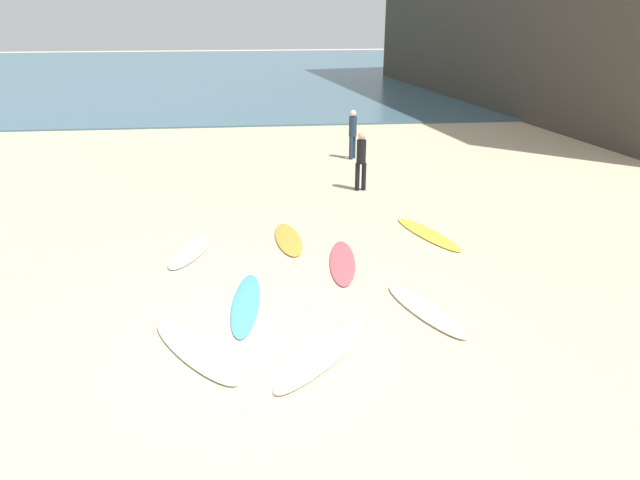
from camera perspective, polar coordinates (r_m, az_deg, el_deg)
The scene contains 12 objects.
ground_plane at distance 9.55m, azimuth -6.81°, elevation -10.87°, with size 120.00×120.00×0.00m, color #C6B28E.
ocean_water at distance 45.79m, azimuth -6.17°, elevation 16.68°, with size 120.00×40.00×0.08m, color #426675.
surfboard_0 at distance 13.44m, azimuth -3.27°, elevation 0.10°, with size 0.59×2.05×0.08m, color orange.
surfboard_1 at distance 14.00m, azimuth 11.01°, elevation 0.63°, with size 0.54×2.41×0.06m, color yellow.
surfboard_2 at distance 10.61m, azimuth 10.79°, elevation -7.07°, with size 0.53×2.22×0.09m, color white.
surfboard_3 at distance 9.26m, azimuth 0.42°, elevation -11.62°, with size 0.56×2.51×0.08m, color silver.
surfboard_4 at distance 10.75m, azimuth -7.61°, elevation -6.50°, with size 0.52×2.44×0.06m, color #479DDD.
surfboard_5 at distance 12.27m, azimuth 2.31°, elevation -2.28°, with size 0.56×2.29×0.07m, color #D64F57.
surfboard_6 at distance 13.10m, azimuth -13.11°, elevation -1.15°, with size 0.59×1.93×0.08m, color white.
surfboard_7 at distance 9.56m, azimuth -12.65°, elevation -11.01°, with size 0.59×2.43×0.08m, color silver.
beachgoer_near at distance 20.35m, azimuth 3.38°, elevation 11.02°, with size 0.39×0.39×1.76m.
beachgoer_mid at distance 16.81m, azimuth 4.24°, elevation 8.37°, with size 0.34×0.30×1.78m.
Camera 1 is at (0.36, -7.90, 5.37)m, focal length 31.17 mm.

